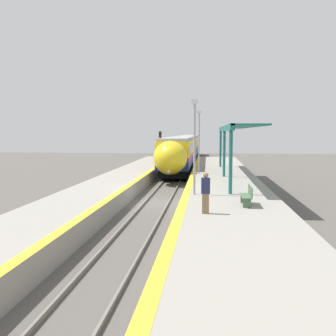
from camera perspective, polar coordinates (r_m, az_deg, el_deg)
The scene contains 12 objects.
ground_plane at distance 25.42m, azimuth -1.51°, elevation -4.81°, with size 120.00×120.00×0.00m, color #56514C.
rail_left at distance 25.50m, azimuth -3.12°, elevation -4.61°, with size 0.08×90.00×0.15m, color slate.
rail_right at distance 25.33m, azimuth 0.12°, elevation -4.67°, with size 0.08×90.00×0.15m, color slate.
train at distance 57.05m, azimuth 2.36°, elevation 2.74°, with size 2.89×49.59×3.74m.
platform_right at distance 25.19m, azimuth 7.96°, elevation -3.84°, with size 4.96×64.00×0.97m.
platform_left at distance 25.98m, azimuth -9.14°, elevation -3.59°, with size 3.57×64.00×0.97m.
platform_bench at distance 19.45m, azimuth 10.74°, elevation -3.61°, with size 0.44×1.71×0.89m.
person_waiting at distance 17.23m, azimuth 5.12°, elevation -3.29°, with size 0.36×0.22×1.69m.
railway_signal at distance 46.23m, azimuth -1.07°, elevation 2.89°, with size 0.28×0.28×4.36m.
lamppost_near at distance 22.28m, azimuth 3.61°, elevation 3.79°, with size 0.36×0.20×5.03m.
lamppost_mid at distance 33.70m, azimuth 4.22°, elevation 4.16°, with size 0.36×0.20×5.03m.
station_canopy at distance 31.59m, azimuth 8.72°, elevation 5.23°, with size 2.02×20.89×3.76m.
Camera 1 is at (3.01, -24.87, 4.28)m, focal length 45.00 mm.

